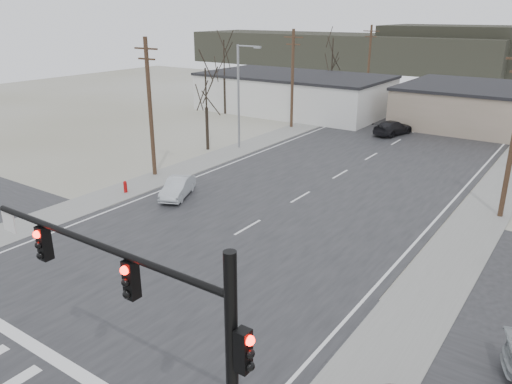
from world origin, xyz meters
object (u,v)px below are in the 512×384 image
fire_hydrant (125,187)px  car_far_b (430,91)px  traffic_signal_mast (167,328)px  sedan_crossing (178,188)px  car_far_a (393,128)px

fire_hydrant → car_far_b: 54.36m
traffic_signal_mast → sedan_crossing: traffic_signal_mast is taller
sedan_crossing → car_far_b: 52.77m
sedan_crossing → car_far_b: bearing=65.0°
traffic_signal_mast → car_far_b: 69.89m
sedan_crossing → car_far_a: car_far_a is taller
traffic_signal_mast → fire_hydrant: bearing=141.9°
fire_hydrant → sedan_crossing: (3.48, 1.42, 0.23)m
traffic_signal_mast → car_far_a: size_ratio=1.86×
car_far_a → car_far_b: (-4.53, 27.46, -0.08)m
car_far_a → traffic_signal_mast: bearing=116.8°
fire_hydrant → car_far_a: (8.81, 26.73, 0.29)m
traffic_signal_mast → fire_hydrant: 23.39m
fire_hydrant → car_far_a: car_far_a is taller
car_far_b → sedan_crossing: bearing=-114.7°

